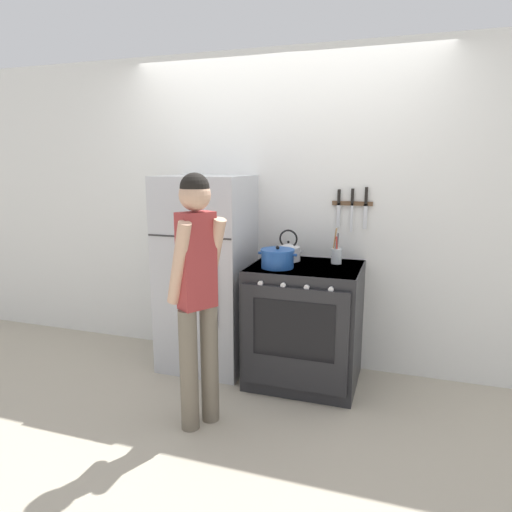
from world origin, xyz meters
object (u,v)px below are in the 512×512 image
dutch_oven_pot (277,258)px  utensil_jar (336,255)px  stove_range (304,324)px  person (197,287)px  refrigerator (207,273)px  tea_kettle (288,251)px

dutch_oven_pot → utensil_jar: bearing=35.5°
stove_range → utensil_jar: (0.20, 0.17, 0.52)m
dutch_oven_pot → utensil_jar: size_ratio=1.07×
stove_range → person: 1.04m
utensil_jar → dutch_oven_pot: bearing=-144.5°
refrigerator → stove_range: (0.83, -0.06, -0.32)m
refrigerator → stove_range: size_ratio=1.71×
utensil_jar → person: size_ratio=0.17×
refrigerator → utensil_jar: bearing=5.9°
tea_kettle → person: (-0.33, -0.95, -0.07)m
refrigerator → utensil_jar: 1.06m
dutch_oven_pot → tea_kettle: size_ratio=1.18×
refrigerator → tea_kettle: (0.66, 0.10, 0.20)m
refrigerator → tea_kettle: size_ratio=6.39×
tea_kettle → utensil_jar: 0.37m
utensil_jar → tea_kettle: bearing=-179.0°
refrigerator → utensil_jar: (1.03, 0.11, 0.20)m
stove_range → utensil_jar: 0.58m
stove_range → tea_kettle: tea_kettle is taller
dutch_oven_pot → person: bearing=-115.1°
stove_range → tea_kettle: 0.57m
tea_kettle → person: 1.01m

